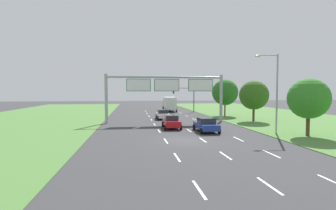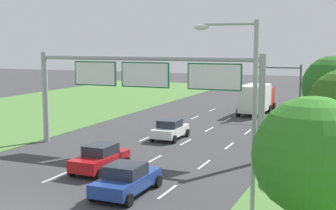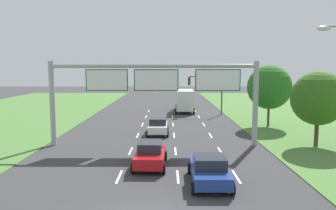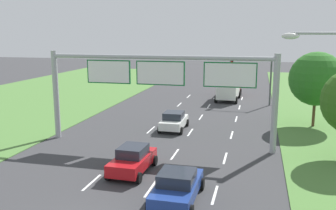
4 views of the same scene
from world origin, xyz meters
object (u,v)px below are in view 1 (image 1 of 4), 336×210
object	(u,v)px
car_mid_lane	(171,122)
box_truck	(169,104)
sign_gantry	(167,88)
traffic_light_mast	(185,94)
roadside_tree_far	(225,92)
roadside_tree_near	(309,99)
car_lead_silver	(206,125)
roadside_tree_mid	(254,95)
car_near_red	(163,114)
street_lamp	(274,86)

from	to	relation	value
car_mid_lane	box_truck	size ratio (longest dim) A/B	0.55
sign_gantry	traffic_light_mast	world-z (taller)	sign_gantry
sign_gantry	roadside_tree_far	xyz separation A→B (m)	(11.94, 8.60, -0.62)
car_mid_lane	roadside_tree_near	xyz separation A→B (m)	(12.87, -7.54, 3.02)
car_lead_silver	roadside_tree_mid	distance (m)	13.58
car_near_red	roadside_tree_mid	distance (m)	14.48
car_near_red	street_lamp	size ratio (longest dim) A/B	0.47
car_mid_lane	street_lamp	distance (m)	12.39
roadside_tree_near	sign_gantry	bearing A→B (deg)	133.25
sign_gantry	roadside_tree_far	distance (m)	14.73
roadside_tree_near	roadside_tree_mid	bearing A→B (deg)	87.72
sign_gantry	roadside_tree_far	world-z (taller)	sign_gantry
box_truck	traffic_light_mast	bearing A→B (deg)	-43.95
car_near_red	traffic_light_mast	xyz separation A→B (m)	(6.46, 13.40, 3.07)
sign_gantry	street_lamp	xyz separation A→B (m)	(9.87, -11.64, 0.11)
street_lamp	traffic_light_mast	bearing A→B (deg)	96.65
car_lead_silver	roadside_tree_mid	bearing A→B (deg)	41.73
car_mid_lane	sign_gantry	bearing A→B (deg)	89.37
car_near_red	roadside_tree_far	bearing A→B (deg)	17.79
traffic_light_mast	roadside_tree_mid	bearing A→B (deg)	-69.88
traffic_light_mast	roadside_tree_far	distance (m)	10.93
box_truck	sign_gantry	xyz separation A→B (m)	(-3.40, -21.14, 3.23)
car_lead_silver	roadside_tree_far	size ratio (longest dim) A/B	0.66
car_near_red	car_lead_silver	xyz separation A→B (m)	(3.30, -13.74, -0.02)
car_mid_lane	sign_gantry	xyz separation A→B (m)	(0.23, 5.89, 4.16)
car_lead_silver	box_truck	bearing A→B (deg)	90.08
car_lead_silver	car_mid_lane	world-z (taller)	car_mid_lane
sign_gantry	street_lamp	distance (m)	15.26
car_lead_silver	car_mid_lane	size ratio (longest dim) A/B	1.06
street_lamp	roadside_tree_near	size ratio (longest dim) A/B	1.45
roadside_tree_near	roadside_tree_far	world-z (taller)	roadside_tree_far
box_truck	traffic_light_mast	world-z (taller)	traffic_light_mast
car_near_red	box_truck	bearing A→B (deg)	77.63
car_near_red	traffic_light_mast	bearing A→B (deg)	63.69
box_truck	roadside_tree_near	xyz separation A→B (m)	(9.23, -34.57, 2.09)
street_lamp	roadside_tree_far	bearing A→B (deg)	84.16
car_mid_lane	roadside_tree_far	distance (m)	19.26
car_lead_silver	roadside_tree_near	bearing A→B (deg)	-24.34
traffic_light_mast	roadside_tree_mid	size ratio (longest dim) A/B	0.91
roadside_tree_far	roadside_tree_mid	bearing A→B (deg)	-82.32
box_truck	roadside_tree_near	world-z (taller)	roadside_tree_near
box_truck	sign_gantry	bearing A→B (deg)	-97.08
car_near_red	car_lead_silver	size ratio (longest dim) A/B	0.91
roadside_tree_mid	traffic_light_mast	bearing A→B (deg)	110.12
street_lamp	roadside_tree_far	size ratio (longest dim) A/B	1.26
car_lead_silver	sign_gantry	size ratio (longest dim) A/B	0.26
traffic_light_mast	roadside_tree_near	xyz separation A→B (m)	(6.22, -31.45, -0.04)
box_truck	street_lamp	size ratio (longest dim) A/B	0.90
traffic_light_mast	street_lamp	size ratio (longest dim) A/B	0.66
car_lead_silver	sign_gantry	xyz separation A→B (m)	(-3.25, 9.11, 4.19)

